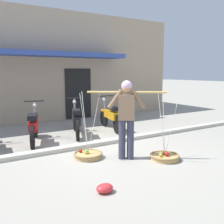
% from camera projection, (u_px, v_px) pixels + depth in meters
% --- Properties ---
extents(ground_plane, '(90.00, 90.00, 0.00)m').
position_uv_depth(ground_plane, '(109.00, 153.00, 5.99)').
color(ground_plane, '#9E998C').
extents(sidewalk_curb, '(20.00, 0.24, 0.10)m').
position_uv_depth(sidewalk_curb, '(95.00, 144.00, 6.57)').
color(sidewalk_curb, '#BAB4A5').
rests_on(sidewalk_curb, ground).
extents(fruit_vendor, '(1.38, 1.01, 1.70)m').
position_uv_depth(fruit_vendor, '(126.00, 114.00, 5.43)').
color(fruit_vendor, '#38384C').
rests_on(fruit_vendor, ground).
extents(fruit_basket_left_side, '(0.64, 0.64, 1.45)m').
position_uv_depth(fruit_basket_left_side, '(165.00, 156.00, 5.51)').
color(fruit_basket_left_side, tan).
rests_on(fruit_basket_left_side, ground).
extents(fruit_basket_right_side, '(0.64, 0.64, 1.45)m').
position_uv_depth(fruit_basket_right_side, '(88.00, 154.00, 5.63)').
color(fruit_basket_right_side, tan).
rests_on(fruit_basket_right_side, ground).
extents(motorcycle_second_in_row, '(0.73, 1.75, 1.09)m').
position_uv_depth(motorcycle_second_in_row, '(34.00, 126.00, 6.75)').
color(motorcycle_second_in_row, black).
rests_on(motorcycle_second_in_row, ground).
extents(motorcycle_third_in_row, '(0.76, 1.74, 1.09)m').
position_uv_depth(motorcycle_third_in_row, '(76.00, 120.00, 7.59)').
color(motorcycle_third_in_row, black).
rests_on(motorcycle_third_in_row, ground).
extents(motorcycle_end_of_row, '(0.56, 1.80, 1.09)m').
position_uv_depth(motorcycle_end_of_row, '(111.00, 116.00, 8.31)').
color(motorcycle_end_of_row, black).
rests_on(motorcycle_end_of_row, ground).
extents(storefront_building, '(13.00, 6.00, 4.20)m').
position_uv_depth(storefront_building, '(14.00, 67.00, 11.27)').
color(storefront_building, tan).
rests_on(storefront_building, ground).
extents(plastic_litter_bag, '(0.28, 0.22, 0.14)m').
position_uv_depth(plastic_litter_bag, '(105.00, 188.00, 4.00)').
color(plastic_litter_bag, red).
rests_on(plastic_litter_bag, ground).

